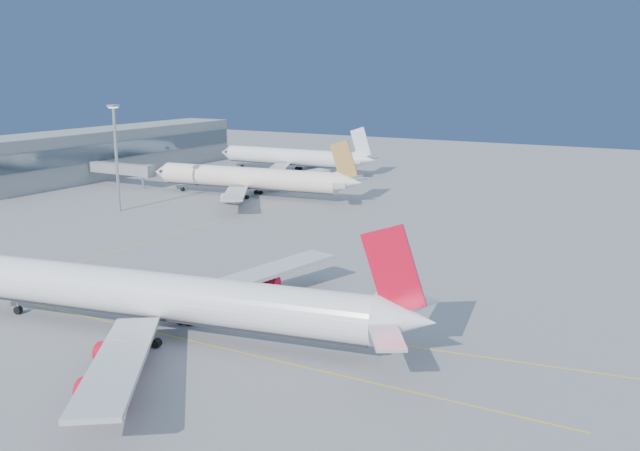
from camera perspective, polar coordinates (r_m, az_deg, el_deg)
The scene contains 8 objects.
ground at distance 104.65m, azimuth -6.13°, elevation -6.51°, with size 500.00×500.00×0.00m, color slate.
terminal at distance 240.58m, azimuth -17.00°, elevation 5.61°, with size 18.40×110.00×15.00m.
jet_bridge at distance 216.37m, azimuth -15.40°, elevation 4.37°, with size 23.60×3.60×6.90m.
taxiway_lines at distance 118.01m, azimuth -10.21°, elevation -4.43°, with size 118.86×140.00×0.02m.
airliner_virgin at distance 93.73m, azimuth -11.83°, elevation -5.68°, with size 68.84×61.18×17.03m.
airliner_etihad at distance 193.01m, azimuth -5.42°, elevation 3.78°, with size 62.90×57.77×16.41m.
airliner_third at distance 240.45m, azimuth -2.10°, elevation 5.49°, with size 59.16×54.64×15.89m.
light_mast at distance 178.02m, azimuth -16.02°, elevation 5.90°, with size 2.21×2.21×25.56m.
Camera 1 is at (57.70, -80.48, 33.84)m, focal length 40.00 mm.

